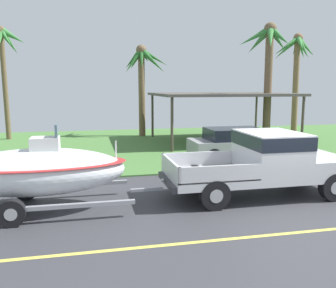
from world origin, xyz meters
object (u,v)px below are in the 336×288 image
at_px(parked_sedan_near, 237,144).
at_px(palm_tree_near_right, 268,56).
at_px(pickup_truck_towing, 269,160).
at_px(carport_awning, 221,95).
at_px(palm_tree_far_right, 142,69).
at_px(boat_on_trailer, 37,171).
at_px(palm_tree_mid, 3,50).
at_px(palm_tree_far_left, 297,58).

distance_m(parked_sedan_near, palm_tree_near_right, 6.07).
height_order(pickup_truck_towing, carport_awning, carport_awning).
bearing_deg(palm_tree_near_right, pickup_truck_towing, -116.62).
xyz_separation_m(parked_sedan_near, palm_tree_near_right, (3.01, 3.27, 4.13)).
xyz_separation_m(carport_awning, palm_tree_far_right, (-4.05, 3.38, 1.55)).
relative_size(boat_on_trailer, palm_tree_near_right, 0.89).
height_order(boat_on_trailer, palm_tree_mid, palm_tree_mid).
distance_m(palm_tree_near_right, palm_tree_far_left, 6.26).
xyz_separation_m(pickup_truck_towing, palm_tree_mid, (-9.86, 13.56, 4.22)).
xyz_separation_m(boat_on_trailer, palm_tree_far_right, (4.75, 13.47, 3.22)).
relative_size(pickup_truck_towing, palm_tree_mid, 0.84).
height_order(carport_awning, palm_tree_near_right, palm_tree_near_right).
bearing_deg(boat_on_trailer, palm_tree_far_right, 70.57).
bearing_deg(palm_tree_near_right, parked_sedan_near, -132.61).
relative_size(palm_tree_far_left, palm_tree_far_right, 1.17).
relative_size(pickup_truck_towing, palm_tree_far_left, 0.83).
bearing_deg(palm_tree_far_right, palm_tree_far_left, -2.69).
relative_size(carport_awning, palm_tree_far_left, 1.12).
bearing_deg(boat_on_trailer, pickup_truck_towing, 0.00).
bearing_deg(carport_awning, palm_tree_far_left, 24.15).
bearing_deg(palm_tree_far_left, palm_tree_near_right, -135.24).
distance_m(boat_on_trailer, palm_tree_near_right, 14.29).
bearing_deg(boat_on_trailer, palm_tree_far_left, 40.42).
bearing_deg(palm_tree_far_left, carport_awning, -155.85).
relative_size(carport_awning, palm_tree_near_right, 1.15).
bearing_deg(pickup_truck_towing, palm_tree_near_right, 63.38).
relative_size(pickup_truck_towing, boat_on_trailer, 0.96).
relative_size(palm_tree_near_right, palm_tree_mid, 0.99).
xyz_separation_m(parked_sedan_near, palm_tree_mid, (-11.15, 8.26, 4.60)).
bearing_deg(palm_tree_far_right, palm_tree_mid, 179.37).
relative_size(pickup_truck_towing, carport_awning, 0.74).
height_order(parked_sedan_near, carport_awning, carport_awning).
relative_size(boat_on_trailer, palm_tree_far_right, 1.00).
height_order(carport_awning, palm_tree_far_right, palm_tree_far_right).
relative_size(parked_sedan_near, palm_tree_mid, 0.65).
xyz_separation_m(parked_sedan_near, palm_tree_far_right, (-3.03, 8.17, 3.59)).
bearing_deg(palm_tree_far_right, pickup_truck_towing, -82.62).
height_order(palm_tree_near_right, palm_tree_far_right, palm_tree_near_right).
distance_m(pickup_truck_towing, palm_tree_far_right, 13.96).
bearing_deg(palm_tree_near_right, palm_tree_far_right, 140.98).
bearing_deg(palm_tree_far_left, parked_sedan_near, -134.15).
bearing_deg(palm_tree_far_right, boat_on_trailer, -109.43).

